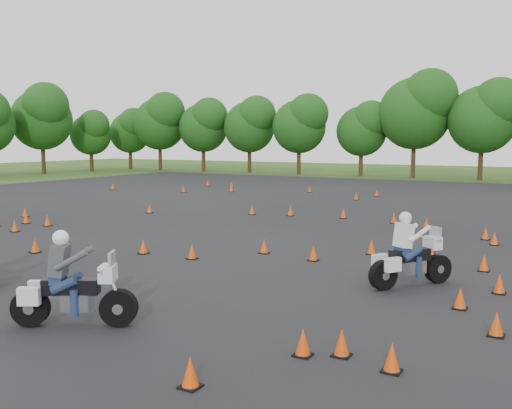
% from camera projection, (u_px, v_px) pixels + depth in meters
% --- Properties ---
extents(ground, '(140.00, 140.00, 0.00)m').
position_uv_depth(ground, '(195.00, 253.00, 18.54)').
color(ground, '#2D5119').
rests_on(ground, ground).
extents(asphalt_pad, '(62.00, 62.00, 0.00)m').
position_uv_depth(asphalt_pad, '(280.00, 228.00, 23.71)').
color(asphalt_pad, black).
rests_on(asphalt_pad, ground).
extents(treeline, '(86.80, 32.84, 10.77)m').
position_uv_depth(treeline, '(471.00, 128.00, 46.78)').
color(treeline, '#1A4714').
rests_on(treeline, ground).
extents(traffic_cones, '(36.15, 32.82, 0.45)m').
position_uv_depth(traffic_cones, '(284.00, 226.00, 22.90)').
color(traffic_cones, '#DB4409').
rests_on(traffic_cones, asphalt_pad).
extents(rider_grey, '(2.54, 1.89, 1.92)m').
position_uv_depth(rider_grey, '(74.00, 279.00, 11.15)').
color(rider_grey, '#404348').
rests_on(rider_grey, ground).
extents(rider_white, '(2.04, 2.43, 1.89)m').
position_uv_depth(rider_white, '(412.00, 249.00, 14.22)').
color(rider_white, silver).
rests_on(rider_white, ground).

